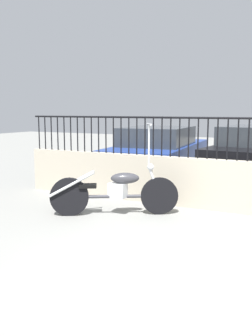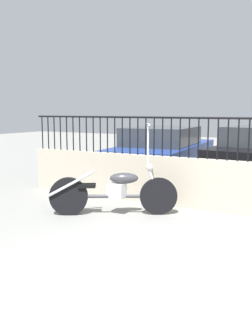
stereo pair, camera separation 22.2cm
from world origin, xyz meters
name	(u,v)px [view 2 (the right image)]	position (x,y,z in m)	size (l,w,h in m)	color
ground_plane	(163,273)	(0.00, 0.00, 0.00)	(40.00, 40.00, 0.00)	gray
low_wall	(231,187)	(0.00, 2.71, 0.44)	(8.34, 0.18, 0.87)	#B2A893
fence_railing	(233,132)	(0.00, 2.71, 1.34)	(8.34, 0.04, 0.71)	black
motorcycle_dark_grey	(108,191)	(-1.69, 1.60, 0.40)	(1.86, 1.17, 1.50)	black
car_blue	(163,150)	(-2.53, 5.61, 0.65)	(2.17, 4.53, 1.27)	black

